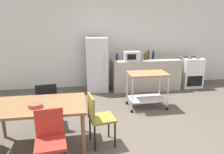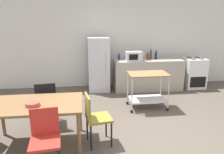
{
  "view_description": "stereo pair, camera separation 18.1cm",
  "coord_description": "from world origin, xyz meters",
  "views": [
    {
      "loc": [
        -1.1,
        -3.35,
        2.07
      ],
      "look_at": [
        -0.35,
        1.2,
        0.8
      ],
      "focal_mm": 34.38,
      "sensor_mm": 36.0,
      "label": 1
    },
    {
      "loc": [
        -0.92,
        -3.38,
        2.07
      ],
      "look_at": [
        -0.35,
        1.2,
        0.8
      ],
      "focal_mm": 34.38,
      "sensor_mm": 36.0,
      "label": 2
    }
  ],
  "objects": [
    {
      "name": "ground_plane",
      "position": [
        0.0,
        0.0,
        0.0
      ],
      "size": [
        12.0,
        12.0,
        0.0
      ],
      "primitive_type": "plane",
      "color": "brown"
    },
    {
      "name": "back_wall",
      "position": [
        0.0,
        3.2,
        1.45
      ],
      "size": [
        8.4,
        0.12,
        2.9
      ],
      "primitive_type": "cube",
      "color": "silver",
      "rests_on": "ground_plane"
    },
    {
      "name": "kitchen_counter",
      "position": [
        0.9,
        2.6,
        0.45
      ],
      "size": [
        2.0,
        0.64,
        0.9
      ],
      "primitive_type": "cube",
      "color": "#A89E8E",
      "rests_on": "ground_plane"
    },
    {
      "name": "dining_table",
      "position": [
        -1.75,
        -0.04,
        0.67
      ],
      "size": [
        1.5,
        0.9,
        0.75
      ],
      "color": "brown",
      "rests_on": "ground_plane"
    },
    {
      "name": "chair_black",
      "position": [
        -1.71,
        0.67,
        0.52
      ],
      "size": [
        0.45,
        0.45,
        0.89
      ],
      "rotation": [
        0.0,
        0.0,
        3.26
      ],
      "color": "black",
      "rests_on": "ground_plane"
    },
    {
      "name": "chair_red",
      "position": [
        -1.5,
        -0.7,
        0.52
      ],
      "size": [
        0.44,
        0.44,
        0.89
      ],
      "rotation": [
        0.0,
        0.0,
        0.1
      ],
      "color": "#B72D23",
      "rests_on": "ground_plane"
    },
    {
      "name": "chair_olive",
      "position": [
        -0.8,
        -0.14,
        0.52
      ],
      "size": [
        0.46,
        0.46,
        0.89
      ],
      "rotation": [
        0.0,
        0.0,
        1.74
      ],
      "color": "olive",
      "rests_on": "ground_plane"
    },
    {
      "name": "stove_oven",
      "position": [
        2.35,
        2.62,
        0.45
      ],
      "size": [
        0.6,
        0.61,
        0.92
      ],
      "color": "white",
      "rests_on": "ground_plane"
    },
    {
      "name": "refrigerator",
      "position": [
        -0.55,
        2.7,
        0.78
      ],
      "size": [
        0.6,
        0.63,
        1.55
      ],
      "color": "silver",
      "rests_on": "ground_plane"
    },
    {
      "name": "kitchen_cart",
      "position": [
        0.5,
        1.25,
        0.57
      ],
      "size": [
        0.91,
        0.57,
        0.85
      ],
      "color": "olive",
      "rests_on": "ground_plane"
    },
    {
      "name": "bottle_soy_sauce",
      "position": [
        0.03,
        2.63,
        0.99
      ],
      "size": [
        0.06,
        0.06,
        0.22
      ],
      "color": "navy",
      "rests_on": "kitchen_counter"
    },
    {
      "name": "microwave",
      "position": [
        0.44,
        2.53,
        1.03
      ],
      "size": [
        0.46,
        0.35,
        0.26
      ],
      "color": "silver",
      "rests_on": "kitchen_counter"
    },
    {
      "name": "bottle_soda",
      "position": [
        0.85,
        2.52,
        1.0
      ],
      "size": [
        0.08,
        0.08,
        0.24
      ],
      "color": "#4C2D19",
      "rests_on": "kitchen_counter"
    },
    {
      "name": "bottle_wine",
      "position": [
        0.98,
        2.65,
        1.03
      ],
      "size": [
        0.07,
        0.07,
        0.3
      ],
      "color": "#4C2D19",
      "rests_on": "kitchen_counter"
    },
    {
      "name": "bottle_sesame_oil",
      "position": [
        1.14,
        2.68,
        1.01
      ],
      "size": [
        0.07,
        0.07,
        0.26
      ],
      "color": "navy",
      "rests_on": "kitchen_counter"
    },
    {
      "name": "fruit_bowl",
      "position": [
        -1.76,
        -0.15,
        0.78
      ],
      "size": [
        0.21,
        0.21,
        0.06
      ],
      "primitive_type": "cylinder",
      "color": "#B24C3F",
      "rests_on": "dining_table"
    }
  ]
}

